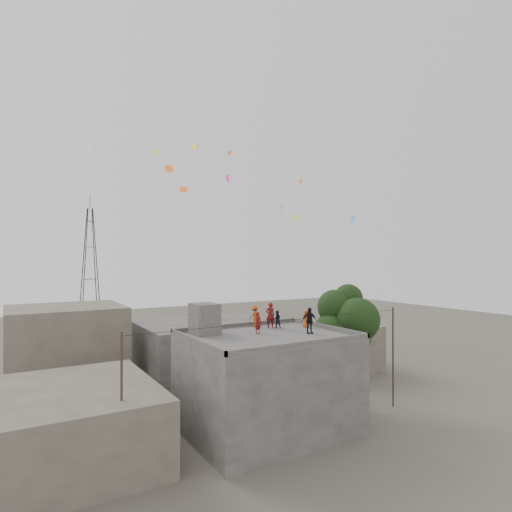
# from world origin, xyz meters

# --- Properties ---
(ground) EXTENTS (140.00, 140.00, 0.00)m
(ground) POSITION_xyz_m (0.00, 0.00, 0.00)
(ground) COLOR #4D4940
(ground) RESTS_ON ground
(main_building) EXTENTS (10.00, 8.00, 6.10)m
(main_building) POSITION_xyz_m (0.00, 0.00, 3.05)
(main_building) COLOR #44413F
(main_building) RESTS_ON ground
(parapet) EXTENTS (10.00, 8.00, 0.30)m
(parapet) POSITION_xyz_m (0.00, 0.00, 6.25)
(parapet) COLOR #44413F
(parapet) RESTS_ON main_building
(stair_head_box) EXTENTS (1.60, 1.80, 2.00)m
(stair_head_box) POSITION_xyz_m (-3.20, 2.60, 7.10)
(stair_head_box) COLOR #44413F
(stair_head_box) RESTS_ON main_building
(neighbor_west) EXTENTS (8.00, 10.00, 4.00)m
(neighbor_west) POSITION_xyz_m (-11.00, 2.00, 2.00)
(neighbor_west) COLOR #585045
(neighbor_west) RESTS_ON ground
(neighbor_north) EXTENTS (12.00, 9.00, 5.00)m
(neighbor_north) POSITION_xyz_m (2.00, 14.00, 2.50)
(neighbor_north) COLOR #44413F
(neighbor_north) RESTS_ON ground
(neighbor_northwest) EXTENTS (9.00, 8.00, 7.00)m
(neighbor_northwest) POSITION_xyz_m (-10.00, 16.00, 3.50)
(neighbor_northwest) COLOR #585045
(neighbor_northwest) RESTS_ON ground
(neighbor_east) EXTENTS (7.00, 8.00, 4.40)m
(neighbor_east) POSITION_xyz_m (14.00, 10.00, 2.20)
(neighbor_east) COLOR #585045
(neighbor_east) RESTS_ON ground
(tree) EXTENTS (4.90, 4.60, 9.10)m
(tree) POSITION_xyz_m (7.37, 0.60, 6.10)
(tree) COLOR black
(tree) RESTS_ON ground
(utility_line) EXTENTS (20.12, 0.62, 7.40)m
(utility_line) POSITION_xyz_m (0.50, -1.25, 3.83)
(utility_line) COLOR black
(utility_line) RESTS_ON ground
(transmission_tower) EXTENTS (2.97, 2.97, 20.01)m
(transmission_tower) POSITION_xyz_m (-4.00, 40.00, 9.07)
(transmission_tower) COLOR black
(transmission_tower) RESTS_ON ground
(person_red_adult) EXTENTS (0.75, 0.60, 1.80)m
(person_red_adult) POSITION_xyz_m (1.83, 2.47, 7.00)
(person_red_adult) COLOR maroon
(person_red_adult) RESTS_ON main_building
(person_orange_child) EXTENTS (0.72, 0.64, 1.24)m
(person_orange_child) POSITION_xyz_m (4.15, 1.32, 6.72)
(person_orange_child) COLOR #CB4F17
(person_orange_child) RESTS_ON main_building
(person_dark_child) EXTENTS (0.73, 0.66, 1.23)m
(person_dark_child) POSITION_xyz_m (2.22, 2.19, 6.72)
(person_dark_child) COLOR black
(person_dark_child) RESTS_ON main_building
(person_dark_adult) EXTENTS (1.08, 0.65, 1.72)m
(person_dark_adult) POSITION_xyz_m (2.79, -0.81, 6.96)
(person_dark_adult) COLOR black
(person_dark_adult) RESTS_ON main_building
(person_orange_adult) EXTENTS (1.04, 0.64, 1.55)m
(person_orange_adult) POSITION_xyz_m (1.12, 3.40, 6.87)
(person_orange_adult) COLOR #B94A15
(person_orange_adult) RESTS_ON main_building
(person_red_child) EXTENTS (0.61, 0.51, 1.43)m
(person_red_child) POSITION_xyz_m (-0.12, 0.90, 6.81)
(person_red_child) COLOR maroon
(person_red_child) RESTS_ON main_building
(kites) EXTENTS (20.46, 14.57, 11.98)m
(kites) POSITION_xyz_m (-0.12, 5.68, 16.65)
(kites) COLOR orange
(kites) RESTS_ON ground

